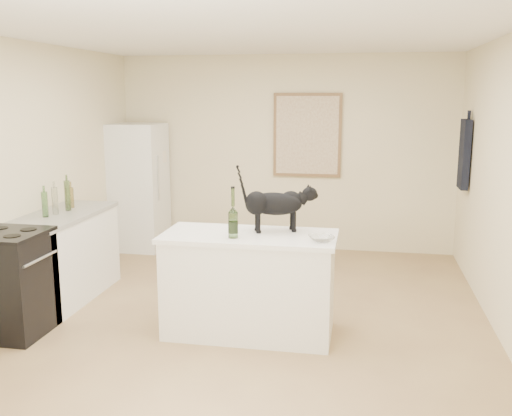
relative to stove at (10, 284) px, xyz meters
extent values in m
plane|color=tan|center=(1.95, 0.60, -0.45)|extent=(5.50, 5.50, 0.00)
plane|color=white|center=(1.95, 0.60, 2.15)|extent=(5.50, 5.50, 0.00)
plane|color=beige|center=(1.95, 3.35, 0.85)|extent=(4.50, 0.00, 4.50)
plane|color=beige|center=(1.95, -2.15, 0.85)|extent=(4.50, 0.00, 4.50)
plane|color=beige|center=(-0.30, 0.60, 0.85)|extent=(0.00, 5.50, 5.50)
cube|color=white|center=(2.05, 0.40, -0.02)|extent=(1.44, 0.67, 0.86)
cube|color=white|center=(2.05, 0.40, 0.43)|extent=(1.50, 0.70, 0.04)
cube|color=white|center=(0.00, 0.90, -0.02)|extent=(0.60, 1.40, 0.86)
cube|color=gray|center=(0.00, 0.90, 0.43)|extent=(0.62, 1.44, 0.04)
cube|color=black|center=(0.00, 0.00, 0.00)|extent=(0.60, 0.60, 0.90)
cube|color=white|center=(0.00, 2.95, 0.40)|extent=(0.68, 0.68, 1.70)
cube|color=brown|center=(2.25, 3.32, 1.10)|extent=(0.90, 0.03, 1.10)
cube|color=beige|center=(2.25, 3.30, 1.10)|extent=(0.82, 0.00, 1.02)
cube|color=black|center=(4.14, 2.65, 0.95)|extent=(0.08, 0.34, 0.80)
cylinder|color=#305923|center=(1.94, 0.25, 0.64)|extent=(0.10, 0.10, 0.38)
imported|color=white|center=(2.68, 0.25, 0.48)|extent=(0.27, 0.27, 0.05)
cube|color=white|center=(0.34, 3.08, 0.81)|extent=(0.02, 0.12, 0.15)
cylinder|color=brown|center=(-0.03, 1.20, 0.56)|extent=(0.06, 0.06, 0.22)
cylinder|color=#A0AC9F|center=(-0.02, 0.86, 0.59)|extent=(0.06, 0.06, 0.27)
cylinder|color=#244A18|center=(0.01, 1.05, 0.61)|extent=(0.06, 0.06, 0.31)
cylinder|color=#236221|center=(-0.05, 0.72, 0.57)|extent=(0.06, 0.06, 0.25)
camera|label=1|loc=(2.99, -4.29, 1.62)|focal=40.18mm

